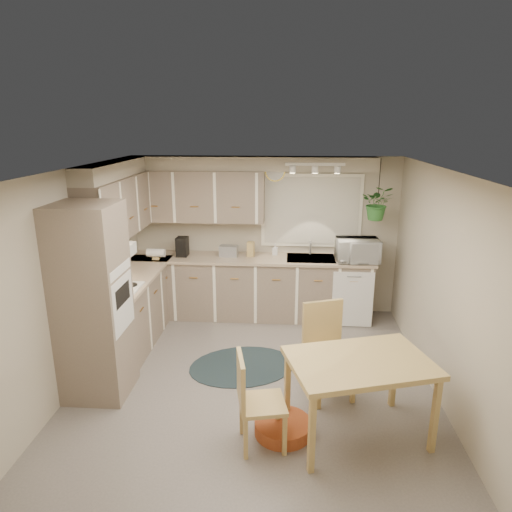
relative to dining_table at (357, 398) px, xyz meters
name	(u,v)px	position (x,y,z in m)	size (l,w,h in m)	color
floor	(255,378)	(-1.03, 0.93, -0.40)	(4.20, 4.20, 0.00)	slate
ceiling	(255,170)	(-1.03, 0.93, 2.00)	(4.20, 4.20, 0.00)	silver
wall_back	(265,236)	(-1.03, 3.03, 0.80)	(4.00, 0.04, 2.40)	#ACA38E
wall_front	(231,388)	(-1.03, -1.17, 0.80)	(4.00, 0.04, 2.40)	#ACA38E
wall_left	(77,277)	(-3.03, 0.93, 0.80)	(0.04, 4.20, 2.40)	#ACA38E
wall_right	(442,285)	(0.97, 0.93, 0.80)	(0.04, 4.20, 2.40)	#ACA38E
base_cab_left	(134,309)	(-2.73, 1.81, 0.05)	(0.60, 1.85, 0.90)	gray
base_cab_back	(250,288)	(-1.23, 2.73, 0.05)	(3.60, 0.60, 0.90)	gray
counter_left	(132,276)	(-2.72, 1.81, 0.52)	(0.64, 1.89, 0.04)	tan
counter_back	(250,259)	(-1.23, 2.72, 0.52)	(3.64, 0.64, 0.04)	tan
oven_stack	(93,303)	(-2.70, 0.56, 0.65)	(0.65, 0.65, 2.10)	gray
wall_oven_face	(123,304)	(-2.38, 0.56, 0.65)	(0.02, 0.56, 0.58)	silver
upper_cab_left	(119,206)	(-2.85, 1.93, 1.43)	(0.35, 2.00, 0.75)	gray
upper_cab_back	(197,196)	(-2.03, 2.86, 1.43)	(2.00, 0.35, 0.75)	gray
soffit_left	(114,169)	(-2.88, 1.93, 1.90)	(0.30, 2.00, 0.20)	#ACA38E
soffit_back	(251,164)	(-1.23, 2.88, 1.90)	(3.60, 0.30, 0.20)	#ACA38E
cooktop	(117,290)	(-2.71, 1.23, 0.55)	(0.52, 0.58, 0.02)	silver
range_hood	(112,253)	(-2.73, 1.23, 1.00)	(0.40, 0.60, 0.14)	silver
window_blinds	(311,211)	(-0.33, 3.00, 1.20)	(1.40, 0.02, 1.00)	beige
window_frame	(311,211)	(-0.33, 3.01, 1.20)	(1.50, 0.02, 1.10)	white
sink	(311,261)	(-0.33, 2.73, 0.50)	(0.70, 0.48, 0.10)	#989B9F
dishwasher_front	(353,300)	(0.27, 2.42, 0.03)	(0.58, 0.01, 0.83)	silver
track_light_bar	(315,164)	(-0.33, 2.48, 1.93)	(0.80, 0.04, 0.04)	silver
wall_clock	(275,171)	(-0.88, 3.00, 1.78)	(0.30, 0.30, 0.03)	gold
dining_table	(357,398)	(0.00, 0.00, 0.00)	(1.27, 0.84, 0.80)	tan
chair_left	(262,401)	(-0.88, -0.19, 0.05)	(0.42, 0.42, 0.91)	tan
chair_back	(330,353)	(-0.21, 0.65, 0.11)	(0.48, 0.48, 1.02)	tan
braided_rug	(242,366)	(-1.20, 1.19, -0.39)	(1.30, 0.97, 0.01)	black
pet_bed	(283,427)	(-0.69, -0.02, -0.34)	(0.55, 0.55, 0.13)	#A14E20
microwave	(358,248)	(0.33, 2.63, 0.74)	(0.60, 0.33, 0.41)	silver
soap_bottle	(275,252)	(-0.86, 2.88, 0.58)	(0.08, 0.17, 0.08)	silver
hanging_plant	(377,207)	(0.57, 2.63, 1.34)	(0.43, 0.48, 0.38)	#2C6A2A
coffee_maker	(182,247)	(-2.24, 2.73, 0.69)	(0.16, 0.20, 0.29)	black
toaster	(229,251)	(-1.55, 2.75, 0.62)	(0.27, 0.15, 0.16)	#989B9F
knife_block	(251,249)	(-1.22, 2.78, 0.65)	(0.10, 0.10, 0.22)	tan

